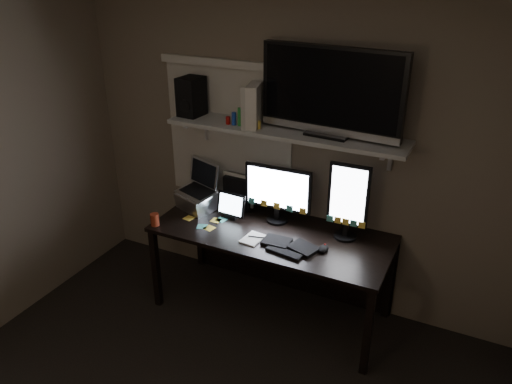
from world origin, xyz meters
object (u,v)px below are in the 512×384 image
Objects in this scene: tablet at (232,205)px; tv at (331,92)px; monitor_portrait at (348,202)px; keyboard at (290,245)px; mouse at (324,248)px; monitor_landscape at (278,194)px; game_console at (255,105)px; speaker at (191,96)px; desk at (277,244)px; cup at (155,220)px; laptop at (197,188)px.

tv reaches higher than tablet.
keyboard is at bearing -137.97° from monitor_portrait.
tv reaches higher than mouse.
monitor_landscape is 0.70m from game_console.
game_console is 0.56m from speaker.
desk is 0.48m from tablet.
keyboard is at bearing -51.31° from desk.
speaker reaches higher than cup.
game_console is at bearing 158.45° from mouse.
tablet is at bearing -164.98° from monitor_landscape.
mouse is at bearing 10.50° from laptop.
game_console is (-0.75, 0.02, 0.61)m from monitor_portrait.
cup is 0.99m from speaker.
tv is (-0.11, 0.30, 1.04)m from mouse.
game_console reaches higher than laptop.
monitor_portrait reaches higher than mouse.
tablet is (-0.90, -0.09, -0.19)m from monitor_portrait.
speaker is (-0.41, 0.14, 0.79)m from tablet.
tablet is (-0.58, 0.21, 0.09)m from keyboard.
cup is at bearing -151.56° from monitor_landscape.
tv reaches higher than laptop.
speaker is (-0.76, 0.04, 0.67)m from monitor_landscape.
mouse is 0.27× the size of laptop.
desk is at bearing 21.68° from laptop.
cup is 1.16m from game_console.
mouse is at bearing -109.43° from monitor_portrait.
desk is 0.79m from laptop.
monitor_portrait is at bearing 22.53° from laptop.
tablet is at bearing -175.24° from monitor_portrait.
speaker is (-0.99, 0.35, 0.89)m from keyboard.
desk is at bearing -159.43° from tv.
keyboard is 0.41× the size of tv.
monitor_landscape is at bearing 177.66° from monitor_portrait.
speaker reaches higher than tablet.
speaker is (-1.12, -0.01, -0.16)m from tv.
tablet is 0.81× the size of speaker.
tablet is (-0.38, -0.05, 0.28)m from desk.
monitor_portrait reaches higher than tablet.
keyboard is 1.11m from tv.
tv is (0.71, 0.15, 0.95)m from tablet.
cup is (-0.85, -0.42, 0.23)m from desk.
mouse is 0.33× the size of game_console.
monitor_landscape is at bearing 26.33° from laptop.
keyboard is 4.24× the size of cup.
mouse is (0.24, 0.05, 0.01)m from keyboard.
keyboard is 4.03× the size of mouse.
tv is at bearing 15.08° from tablet.
keyboard is 1.04m from game_console.
mouse is 0.42× the size of tablet.
tv reaches higher than desk.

